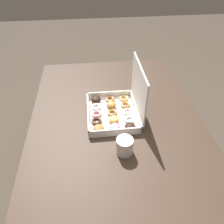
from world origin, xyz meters
name	(u,v)px	position (x,y,z in m)	size (l,w,h in m)	color
ground_plane	(115,185)	(0.00, 0.00, 0.00)	(8.00, 8.00, 0.00)	#42382D
dining_table	(116,127)	(0.00, 0.00, 0.64)	(1.27, 0.94, 0.72)	#38281E
donut_box	(118,107)	(-0.01, 0.01, 0.78)	(0.33, 0.28, 0.29)	white
coffee_mug	(125,146)	(0.26, 0.01, 0.77)	(0.08, 0.08, 0.08)	white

